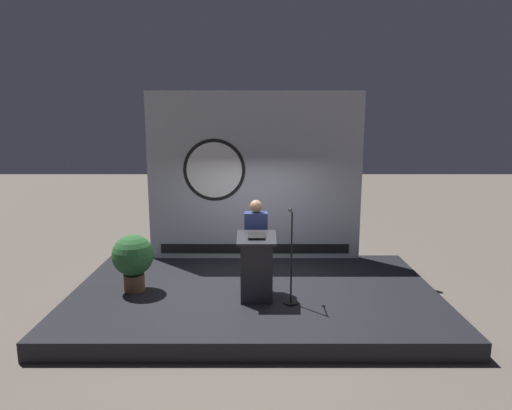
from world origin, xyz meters
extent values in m
plane|color=#6B6056|center=(0.00, 0.00, 0.00)|extent=(40.00, 40.00, 0.00)
cube|color=black|center=(0.00, 0.00, 0.15)|extent=(6.40, 4.00, 0.30)
cube|color=#B2B7C1|center=(0.00, 1.85, 2.08)|extent=(4.53, 0.10, 3.56)
cylinder|color=black|center=(-0.85, 1.80, 2.23)|extent=(1.31, 0.02, 1.31)
cylinder|color=white|center=(-0.85, 1.79, 2.23)|extent=(1.17, 0.02, 1.17)
cube|color=black|center=(0.00, 1.79, 0.52)|extent=(4.08, 0.02, 0.20)
cube|color=#26262B|center=(0.03, -0.50, 0.82)|extent=(0.52, 0.40, 1.03)
cube|color=#26262B|center=(0.03, -0.50, 1.36)|extent=(0.64, 0.50, 0.16)
cube|color=black|center=(0.03, -0.52, 1.41)|extent=(0.28, 0.20, 0.07)
cylinder|color=black|center=(0.03, -0.02, 0.70)|extent=(0.26, 0.26, 0.80)
cube|color=navy|center=(0.03, -0.02, 1.40)|extent=(0.40, 0.24, 0.59)
sphere|color=#997051|center=(0.03, -0.02, 1.80)|extent=(0.22, 0.22, 0.22)
cylinder|color=black|center=(0.60, -0.65, 0.31)|extent=(0.24, 0.24, 0.02)
cylinder|color=black|center=(0.60, -0.65, 1.07)|extent=(0.03, 0.03, 1.54)
cylinder|color=black|center=(0.60, -0.46, 1.79)|extent=(0.02, 0.38, 0.02)
sphere|color=#262626|center=(0.60, -0.27, 1.79)|extent=(0.07, 0.07, 0.07)
cylinder|color=brown|center=(-2.12, -0.09, 0.45)|extent=(0.36, 0.36, 0.30)
sphere|color=#2D6B33|center=(-2.12, -0.09, 0.95)|extent=(0.72, 0.72, 0.72)
camera|label=1|loc=(0.03, -7.52, 3.24)|focal=31.19mm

